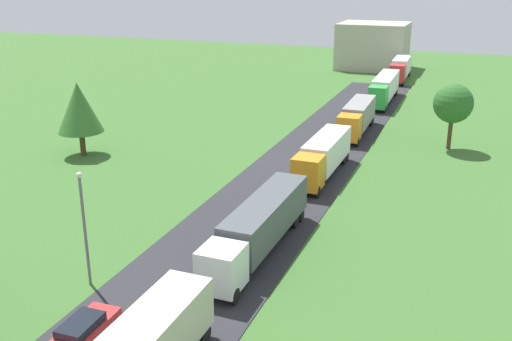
% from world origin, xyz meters
% --- Properties ---
extents(road, '(10.00, 140.00, 0.06)m').
position_xyz_m(road, '(0.00, 24.50, 0.03)').
color(road, '#2B2B30').
rests_on(road, ground).
extents(lane_marking_centre, '(0.16, 122.06, 0.01)m').
position_xyz_m(lane_marking_centre, '(0.00, 20.71, 0.07)').
color(lane_marking_centre, white).
rests_on(lane_marking_centre, road).
extents(truck_second, '(2.68, 14.34, 3.43)m').
position_xyz_m(truck_second, '(2.43, 29.07, 2.05)').
color(truck_second, white).
rests_on(truck_second, road).
extents(truck_third, '(2.60, 12.15, 3.52)m').
position_xyz_m(truck_third, '(2.50, 45.87, 2.09)').
color(truck_third, orange).
rests_on(truck_third, road).
extents(truck_fourth, '(2.75, 12.14, 3.53)m').
position_xyz_m(truck_fourth, '(2.40, 62.01, 2.09)').
color(truck_fourth, orange).
rests_on(truck_fourth, road).
extents(truck_fifth, '(2.79, 14.85, 3.74)m').
position_xyz_m(truck_fifth, '(2.63, 80.33, 2.21)').
color(truck_fifth, green).
rests_on(truck_fifth, road).
extents(truck_sixth, '(2.79, 12.56, 3.75)m').
position_xyz_m(truck_sixth, '(2.38, 99.85, 2.20)').
color(truck_sixth, red).
rests_on(truck_sixth, road).
extents(car_second, '(1.91, 4.47, 1.47)m').
position_xyz_m(car_second, '(-2.38, 16.03, 0.84)').
color(car_second, red).
rests_on(car_second, road).
extents(lamppost_second, '(0.36, 0.36, 7.39)m').
position_xyz_m(lamppost_second, '(-5.87, 21.31, 4.16)').
color(lamppost_second, slate).
rests_on(lamppost_second, ground).
extents(tree_oak, '(4.68, 4.68, 7.69)m').
position_xyz_m(tree_oak, '(-22.72, 43.29, 5.09)').
color(tree_oak, '#513823').
rests_on(tree_oak, ground).
extents(tree_pine, '(4.19, 4.19, 7.15)m').
position_xyz_m(tree_pine, '(13.07, 59.32, 5.03)').
color(tree_pine, '#513823').
rests_on(tree_pine, ground).
extents(distant_building, '(12.91, 11.41, 8.75)m').
position_xyz_m(distant_building, '(-4.65, 111.00, 4.37)').
color(distant_building, '#B2A899').
rests_on(distant_building, ground).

